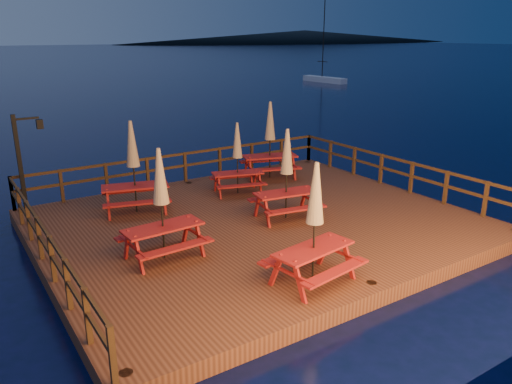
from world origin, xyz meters
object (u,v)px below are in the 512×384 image
lamp_post (24,154)px  picnic_table_0 (270,139)px  sailboat (324,80)px  picnic_table_2 (161,203)px  picnic_table_1 (237,157)px

lamp_post → picnic_table_0: (8.29, -1.01, -0.30)m
sailboat → picnic_table_0: size_ratio=3.31×
picnic_table_0 → picnic_table_2: size_ratio=1.05×
sailboat → picnic_table_2: bearing=-138.4°
lamp_post → picnic_table_2: (2.08, -5.44, -0.37)m
lamp_post → picnic_table_2: 5.83m
sailboat → picnic_table_1: bearing=-137.7°
picnic_table_0 → picnic_table_2: 7.63m
picnic_table_0 → picnic_table_1: size_ratio=1.18×
lamp_post → picnic_table_1: (6.28, -1.98, -0.53)m
picnic_table_0 → lamp_post: bearing=-168.2°
lamp_post → picnic_table_1: bearing=-17.5°
picnic_table_0 → picnic_table_1: 2.25m
sailboat → picnic_table_0: sailboat is taller
lamp_post → picnic_table_1: lamp_post is taller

